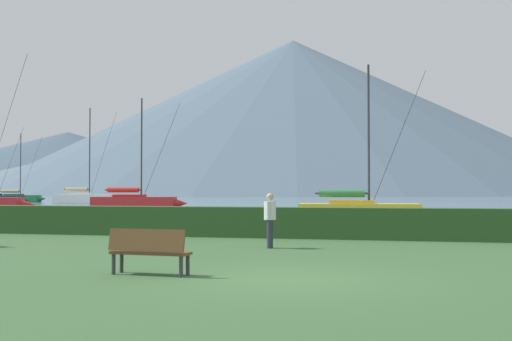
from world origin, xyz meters
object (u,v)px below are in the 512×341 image
at_px(sailboat_slip_8, 136,202).
at_px(sailboat_slip_10, 17,198).
at_px(sailboat_slip_4, 85,198).
at_px(park_bench_near_path, 149,249).
at_px(sailboat_slip_5, 361,211).
at_px(person_seated_viewer, 270,216).

distance_m(sailboat_slip_8, sailboat_slip_10, 43.84).
xyz_separation_m(sailboat_slip_4, park_bench_near_path, (37.15, -65.11, -0.22)).
relative_size(sailboat_slip_5, person_seated_viewer, 5.20).
height_order(sailboat_slip_5, park_bench_near_path, sailboat_slip_5).
bearing_deg(sailboat_slip_8, person_seated_viewer, -71.78).
xyz_separation_m(park_bench_near_path, person_seated_viewer, (1.00, 6.74, 0.44)).
distance_m(sailboat_slip_5, park_bench_near_path, 23.39).
height_order(sailboat_slip_4, sailboat_slip_10, sailboat_slip_4).
bearing_deg(park_bench_near_path, sailboat_slip_8, 118.65).
distance_m(sailboat_slip_4, sailboat_slip_5, 57.47).
bearing_deg(sailboat_slip_4, park_bench_near_path, -68.38).
bearing_deg(sailboat_slip_10, sailboat_slip_5, -55.06).
distance_m(sailboat_slip_10, person_seated_viewer, 83.46).
bearing_deg(sailboat_slip_4, sailboat_slip_8, -60.79).
bearing_deg(sailboat_slip_10, sailboat_slip_8, -55.86).
height_order(sailboat_slip_10, park_bench_near_path, sailboat_slip_10).
xyz_separation_m(sailboat_slip_10, park_bench_near_path, (51.66, -71.49, -0.11)).
xyz_separation_m(sailboat_slip_8, sailboat_slip_10, (-32.26, 29.68, -0.06)).
bearing_deg(person_seated_viewer, sailboat_slip_4, 124.47).
bearing_deg(sailboat_slip_10, park_bench_near_path, -67.40).
height_order(sailboat_slip_4, sailboat_slip_8, sailboat_slip_4).
distance_m(sailboat_slip_4, sailboat_slip_8, 29.30).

